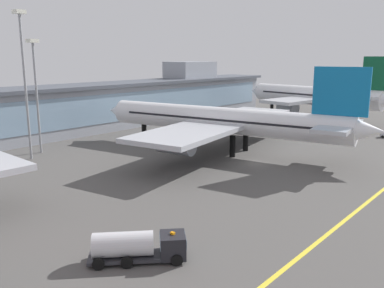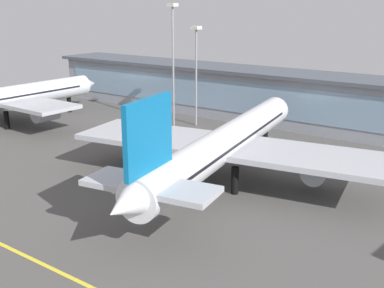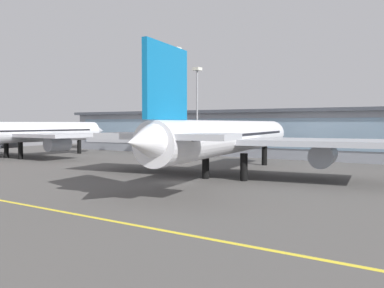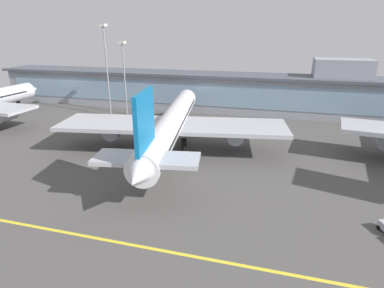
# 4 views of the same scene
# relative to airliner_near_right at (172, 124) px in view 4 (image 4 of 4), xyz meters

# --- Properties ---
(ground_plane) EXTENTS (198.99, 198.99, 0.00)m
(ground_plane) POSITION_rel_airliner_near_right_xyz_m (-4.01, -9.77, -6.21)
(ground_plane) COLOR #514F4C
(taxiway_centreline_stripe) EXTENTS (159.19, 0.50, 0.01)m
(taxiway_centreline_stripe) POSITION_rel_airliner_near_right_xyz_m (-4.01, -31.77, -6.20)
(taxiway_centreline_stripe) COLOR yellow
(taxiway_centreline_stripe) RESTS_ON ground
(terminal_building) EXTENTS (145.13, 14.00, 17.07)m
(terminal_building) POSITION_rel_airliner_near_right_xyz_m (-2.12, 40.20, 0.16)
(terminal_building) COLOR #9399A3
(terminal_building) RESTS_ON ground
(airliner_near_right) EXTENTS (49.74, 59.33, 17.06)m
(airliner_near_right) POSITION_rel_airliner_near_right_xyz_m (0.00, 0.00, 0.00)
(airliner_near_right) COLOR black
(airliner_near_right) RESTS_ON ground
(apron_light_mast_west) EXTENTS (1.80, 1.80, 26.66)m
(apron_light_mast_west) POSITION_rel_airliner_near_right_xyz_m (-28.17, 23.68, 10.91)
(apron_light_mast_west) COLOR gray
(apron_light_mast_west) RESTS_ON ground
(apron_light_mast_centre) EXTENTS (1.80, 1.80, 21.95)m
(apron_light_mast_centre) POSITION_rel_airliner_near_right_xyz_m (-24.34, 26.96, 8.31)
(apron_light_mast_centre) COLOR gray
(apron_light_mast_centre) RESTS_ON ground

